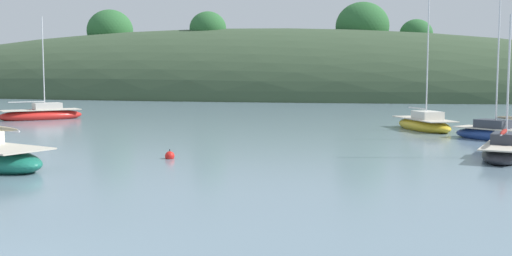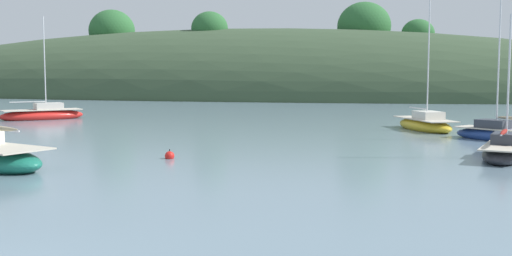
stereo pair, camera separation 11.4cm
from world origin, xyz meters
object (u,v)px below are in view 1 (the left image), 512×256
(sailboat_grey_yawl, at_px, (505,151))
(mooring_buoy_inner, at_px, (170,156))
(sailboat_white_near, at_px, (499,134))
(sailboat_black_sloop, at_px, (41,114))
(sailboat_orange_cutter, at_px, (424,124))

(sailboat_grey_yawl, relative_size, mooring_buoy_inner, 12.47)
(sailboat_white_near, height_order, mooring_buoy_inner, sailboat_white_near)
(sailboat_grey_yawl, bearing_deg, mooring_buoy_inner, -165.08)
(sailboat_grey_yawl, xyz_separation_m, sailboat_black_sloop, (-34.95, 15.27, 0.07))
(sailboat_white_near, bearing_deg, sailboat_black_sloop, 168.71)
(sailboat_grey_yawl, distance_m, sailboat_white_near, 8.17)
(sailboat_grey_yawl, bearing_deg, sailboat_orange_cutter, 103.82)
(sailboat_grey_yawl, bearing_deg, sailboat_white_near, 84.46)
(sailboat_orange_cutter, xyz_separation_m, mooring_buoy_inner, (-11.39, -17.62, -0.28))
(sailboat_black_sloop, height_order, mooring_buoy_inner, sailboat_black_sloop)
(sailboat_white_near, xyz_separation_m, sailboat_black_sloop, (-35.73, 7.13, 0.05))
(sailboat_grey_yawl, height_order, mooring_buoy_inner, sailboat_grey_yawl)
(sailboat_white_near, distance_m, sailboat_orange_cutter, 6.94)
(sailboat_orange_cutter, bearing_deg, mooring_buoy_inner, -122.88)
(sailboat_white_near, xyz_separation_m, sailboat_orange_cutter, (-4.16, 5.56, 0.03))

